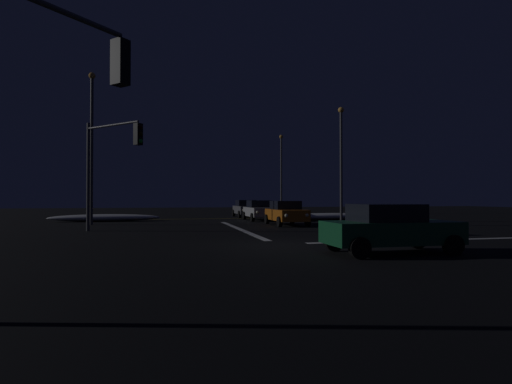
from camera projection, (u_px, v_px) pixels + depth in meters
name	position (u px, v px, depth m)	size (l,w,h in m)	color
ground	(276.00, 245.00, 15.39)	(120.00, 120.00, 0.10)	black
stop_line_north	(239.00, 229.00, 22.92)	(0.35, 13.18, 0.01)	white
centre_line_ns	(215.00, 219.00, 34.23)	(22.00, 0.15, 0.01)	yellow
crosswalk_bar_east	(454.00, 239.00, 17.12)	(13.18, 0.40, 0.01)	white
snow_bank_left_curb	(105.00, 218.00, 30.27)	(8.05, 1.50, 0.54)	white
snow_bank_right_curb	(327.00, 217.00, 32.26)	(9.09, 1.50, 0.55)	white
sedan_orange	(286.00, 213.00, 26.19)	(2.02, 4.33, 1.57)	#C66014
sedan_silver	(259.00, 210.00, 31.71)	(2.02, 4.33, 1.57)	#B7B7BC
sedan_gray	(246.00, 208.00, 37.17)	(2.02, 4.33, 1.57)	slate
sedan_green_crossing	(390.00, 228.00, 12.82)	(4.33, 2.02, 1.57)	#14512D
traffic_signal_sw	(15.00, 73.00, 7.32)	(3.29, 3.29, 5.81)	#4C4C51
traffic_signal_nw	(109.00, 155.00, 20.66)	(3.04, 3.04, 5.77)	#4C4C51
streetlamp_right_near	(341.00, 155.00, 30.40)	(0.44, 0.44, 8.62)	#424247
streetlamp_right_far	(281.00, 168.00, 46.01)	(0.44, 0.44, 8.96)	#424247
streetlamp_left_near	(92.00, 138.00, 26.52)	(0.44, 0.44, 10.03)	#424247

